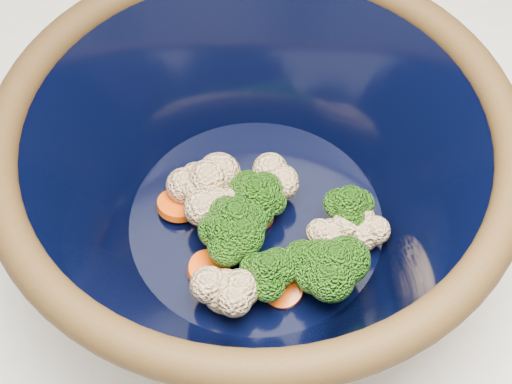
{
  "coord_description": "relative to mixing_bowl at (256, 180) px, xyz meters",
  "views": [
    {
      "loc": [
        -0.01,
        -0.37,
        1.38
      ],
      "look_at": [
        0.12,
        -0.11,
        0.97
      ],
      "focal_mm": 50.0,
      "sensor_mm": 36.0,
      "label": 1
    }
  ],
  "objects": [
    {
      "name": "mixing_bowl",
      "position": [
        0.0,
        0.0,
        0.0
      ],
      "size": [
        0.34,
        0.34,
        0.15
      ],
      "rotation": [
        0.0,
        0.0,
        0.01
      ],
      "color": "black",
      "rests_on": "counter"
    },
    {
      "name": "vegetable_pile",
      "position": [
        -0.0,
        -0.02,
        -0.03
      ],
      "size": [
        0.14,
        0.15,
        0.05
      ],
      "color": "#608442",
      "rests_on": "mixing_bowl"
    }
  ]
}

